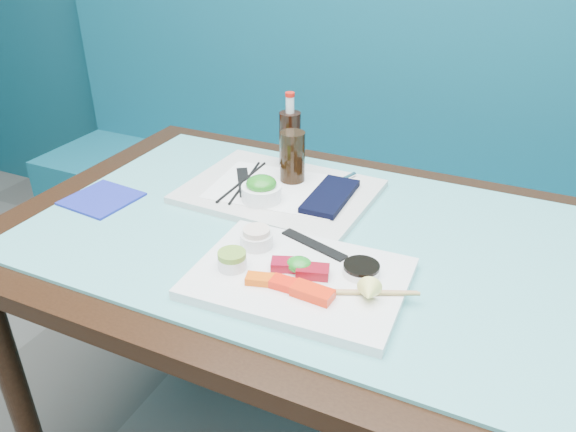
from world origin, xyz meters
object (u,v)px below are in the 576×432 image
at_px(serving_tray, 279,191).
at_px(seaweed_bowl, 262,193).
at_px(cola_glass, 292,157).
at_px(sashimi_plate, 299,278).
at_px(booth_bench, 398,216).
at_px(cola_bottle_body, 290,142).
at_px(blue_napkin, 102,199).
at_px(dining_table, 311,266).

relative_size(serving_tray, seaweed_bowl, 4.75).
height_order(serving_tray, cola_glass, cola_glass).
bearing_deg(seaweed_bowl, sashimi_plate, -49.60).
bearing_deg(cola_glass, seaweed_bowl, -98.75).
height_order(booth_bench, cola_bottle_body, booth_bench).
xyz_separation_m(sashimi_plate, cola_glass, (-0.19, 0.37, 0.07)).
distance_m(sashimi_plate, blue_napkin, 0.59).
xyz_separation_m(dining_table, cola_glass, (-0.13, 0.19, 0.17)).
xyz_separation_m(booth_bench, cola_bottle_body, (-0.18, -0.56, 0.46)).
distance_m(sashimi_plate, cola_glass, 0.42).
bearing_deg(booth_bench, seaweed_bowl, -101.20).
relative_size(dining_table, seaweed_bowl, 14.80).
bearing_deg(cola_glass, cola_bottle_body, 118.59).
bearing_deg(dining_table, sashimi_plate, -74.19).
xyz_separation_m(dining_table, cola_bottle_body, (-0.18, 0.28, 0.17)).
bearing_deg(seaweed_bowl, cola_bottle_body, 97.37).
height_order(serving_tray, blue_napkin, serving_tray).
xyz_separation_m(seaweed_bowl, cola_bottle_body, (-0.03, 0.22, 0.05)).
relative_size(booth_bench, cola_glass, 23.25).
bearing_deg(dining_table, seaweed_bowl, 159.44).
distance_m(serving_tray, cola_bottle_body, 0.17).
distance_m(booth_bench, seaweed_bowl, 0.90).
distance_m(serving_tray, cola_glass, 0.09).
relative_size(sashimi_plate, blue_napkin, 2.59).
bearing_deg(cola_glass, sashimi_plate, -63.37).
distance_m(booth_bench, cola_bottle_body, 0.75).
bearing_deg(booth_bench, serving_tray, -101.58).
relative_size(dining_table, blue_napkin, 9.16).
height_order(sashimi_plate, serving_tray, sashimi_plate).
bearing_deg(serving_tray, seaweed_bowl, -95.58).
bearing_deg(sashimi_plate, serving_tray, 119.45).
bearing_deg(booth_bench, dining_table, -90.00).
bearing_deg(serving_tray, sashimi_plate, -56.22).
bearing_deg(dining_table, booth_bench, 90.00).
relative_size(dining_table, sashimi_plate, 3.54).
bearing_deg(dining_table, cola_bottle_body, 123.49).
bearing_deg(seaweed_bowl, booth_bench, 78.80).
relative_size(booth_bench, blue_napkin, 19.63).
xyz_separation_m(cola_bottle_body, blue_napkin, (-0.34, -0.35, -0.08)).
relative_size(sashimi_plate, cola_glass, 3.06).
relative_size(booth_bench, serving_tray, 6.68).
xyz_separation_m(serving_tray, cola_glass, (0.01, 0.05, 0.07)).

